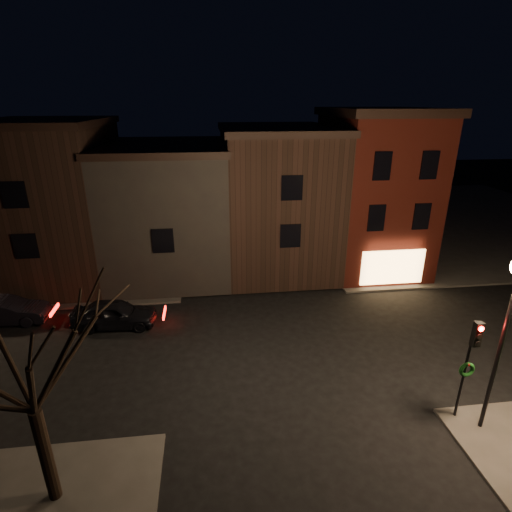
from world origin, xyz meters
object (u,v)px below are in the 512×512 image
Objects in this scene: bare_tree_left at (17,342)px; traffic_signal at (470,356)px; parked_car_a at (114,314)px; parked_car_b at (6,311)px.

traffic_signal is at bearing 6.26° from bare_tree_left.
bare_tree_left reaches higher than parked_car_a.
bare_tree_left reaches higher than parked_car_b.
parked_car_b is (-19.57, 9.38, -2.12)m from traffic_signal.
bare_tree_left reaches higher than traffic_signal.
traffic_signal is at bearing -118.62° from parked_car_a.
traffic_signal reaches higher than parked_car_b.
parked_car_b is at bearing 118.74° from bare_tree_left.
traffic_signal is 21.80m from parked_car_b.
bare_tree_left is 13.28m from parked_car_b.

